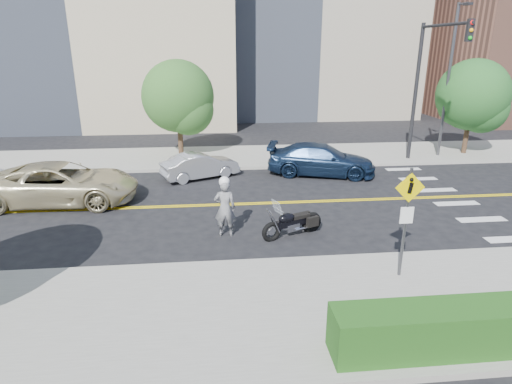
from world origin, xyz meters
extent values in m
plane|color=black|center=(0.00, 0.00, 0.00)|extent=(120.00, 120.00, 0.00)
cube|color=#9E9B91|center=(0.00, -7.50, 0.07)|extent=(60.00, 5.00, 0.15)
cube|color=#9E9B91|center=(0.00, 7.50, 0.07)|extent=(60.00, 5.00, 0.15)
cube|color=#A39984|center=(8.00, 26.00, 10.00)|extent=(18.00, 14.00, 20.00)
cylinder|color=#4C4C51|center=(12.00, 6.50, 4.15)|extent=(0.16, 0.16, 8.00)
cylinder|color=black|center=(10.00, 6.00, 3.65)|extent=(0.20, 0.20, 7.00)
cylinder|color=black|center=(10.00, 3.80, 6.95)|extent=(0.14, 4.40, 0.14)
cube|color=black|center=(10.00, 1.80, 6.65)|extent=(0.28, 0.18, 0.90)
cylinder|color=#4C4C51|center=(4.20, -6.30, 1.65)|extent=(0.08, 0.08, 3.00)
cube|color=#F9D800|center=(4.20, -6.33, 2.65)|extent=(0.78, 0.03, 0.78)
cube|color=white|center=(4.20, -6.33, 1.90)|extent=(0.35, 0.03, 0.45)
imported|color=silver|center=(-0.40, -2.94, 0.97)|extent=(0.73, 0.51, 1.94)
sphere|color=white|center=(-0.40, -2.94, 1.89)|extent=(0.35, 0.35, 0.35)
imported|color=beige|center=(-6.81, 0.87, 0.82)|extent=(5.96, 2.88, 1.63)
imported|color=#ACADB4|center=(-1.39, 3.80, 0.61)|extent=(3.89, 2.69, 1.22)
imported|color=#192C4B|center=(4.52, 3.82, 0.76)|extent=(5.58, 3.40, 1.51)
cylinder|color=#382619|center=(-2.58, 8.08, 2.19)|extent=(0.29, 0.29, 4.39)
sphere|color=#2C611E|center=(-2.58, 8.08, 3.42)|extent=(3.95, 3.95, 3.95)
cylinder|color=#382619|center=(13.75, 6.84, 2.22)|extent=(0.27, 0.27, 4.44)
sphere|color=#1D581B|center=(13.75, 6.84, 3.46)|extent=(3.92, 3.92, 3.92)
camera|label=1|loc=(-0.68, -16.11, 6.03)|focal=30.00mm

